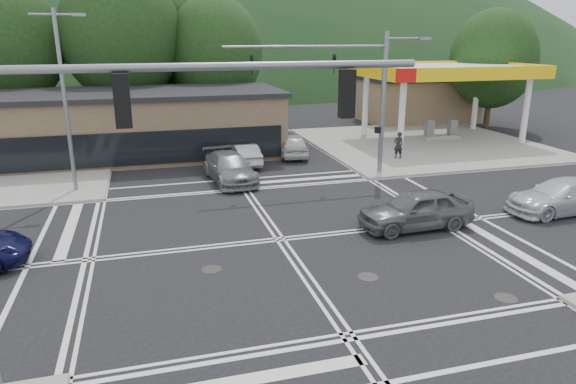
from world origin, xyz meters
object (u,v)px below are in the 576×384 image
object	(u,v)px
car_queue_b	(292,145)
car_northbound	(230,168)
pedestrian	(398,145)
car_queue_a	(244,154)
car_silver_east	(562,196)
car_grey_center	(416,209)

from	to	relation	value
car_queue_b	car_northbound	size ratio (longest dim) A/B	0.85
car_queue_b	pedestrian	size ratio (longest dim) A/B	2.61
car_queue_a	pedestrian	distance (m)	9.92
car_silver_east	pedestrian	distance (m)	11.48
car_grey_center	car_queue_a	size ratio (longest dim) A/B	1.19
car_grey_center	car_queue_a	xyz separation A→B (m)	(-4.78, 12.81, -0.16)
car_silver_east	car_queue_b	xyz separation A→B (m)	(-8.65, 14.30, 0.00)
car_silver_east	car_queue_a	distance (m)	17.69
car_northbound	car_silver_east	bearing A→B (deg)	-40.03
car_silver_east	car_northbound	size ratio (longest dim) A/B	0.99
car_queue_b	car_silver_east	bearing A→B (deg)	129.58
car_queue_a	car_northbound	world-z (taller)	car_northbound
car_northbound	pedestrian	bearing A→B (deg)	3.81
car_queue_a	car_northbound	size ratio (longest dim) A/B	0.76
car_grey_center	car_northbound	size ratio (longest dim) A/B	0.91
car_northbound	pedestrian	distance (m)	11.45
car_grey_center	car_queue_b	size ratio (longest dim) A/B	1.08
pedestrian	car_queue_a	bearing A→B (deg)	-5.53
car_silver_east	car_grey_center	bearing A→B (deg)	-91.08
car_queue_b	pedestrian	world-z (taller)	pedestrian
car_silver_east	car_queue_a	bearing A→B (deg)	-137.48
car_queue_b	car_northbound	world-z (taller)	car_northbound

